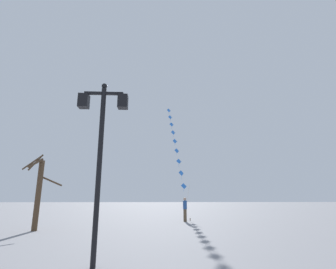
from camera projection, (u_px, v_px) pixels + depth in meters
name	position (u px, v px, depth m)	size (l,w,h in m)	color
ground_plane	(162.00, 220.00, 19.73)	(160.00, 160.00, 0.00)	gray
twin_lantern_lamp_post	(101.00, 134.00, 7.14)	(1.40, 0.28, 4.97)	black
kite_train	(176.00, 146.00, 26.52)	(1.39, 10.26, 12.66)	brown
kite_flyer	(185.00, 209.00, 18.83)	(0.25, 0.61, 1.71)	brown
bare_tree	(38.00, 191.00, 13.83)	(1.92, 1.92, 4.07)	#4C3826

